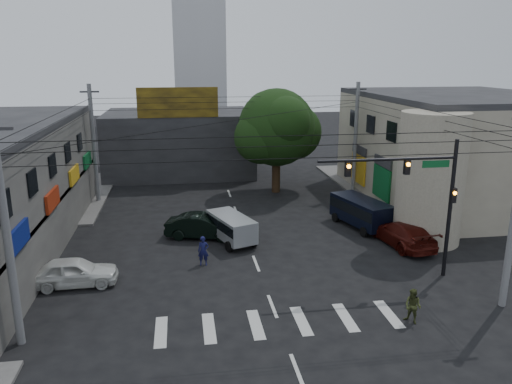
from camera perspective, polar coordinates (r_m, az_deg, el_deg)
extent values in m
plane|color=black|center=(26.17, 0.67, -9.88)|extent=(160.00, 160.00, 0.00)
cube|color=#514F4C|center=(45.11, -26.61, -0.64)|extent=(16.00, 16.00, 0.15)
cube|color=#514F4C|center=(48.10, 18.66, 1.08)|extent=(16.00, 16.00, 0.15)
cube|color=gray|center=(43.06, 22.09, 4.54)|extent=(14.00, 18.00, 8.00)
cylinder|color=gray|center=(31.97, 19.32, 1.49)|extent=(4.00, 4.00, 8.00)
cube|color=#232326|center=(50.07, -8.74, 5.64)|extent=(14.00, 10.00, 6.00)
cube|color=olive|center=(44.67, -8.93, 10.08)|extent=(7.00, 0.30, 2.60)
cylinder|color=black|center=(42.11, 2.31, 2.93)|extent=(0.70, 0.70, 4.40)
sphere|color=black|center=(41.55, 2.36, 7.38)|extent=(6.40, 6.40, 6.40)
cylinder|color=black|center=(27.14, 21.28, -1.90)|extent=(0.20, 0.20, 7.20)
cylinder|color=black|center=(24.95, 14.86, 3.61)|extent=(7.00, 0.14, 0.14)
cube|color=black|center=(25.44, 16.87, 2.76)|extent=(0.28, 0.22, 0.75)
cube|color=black|center=(24.31, 10.46, 2.61)|extent=(0.28, 0.22, 0.75)
sphere|color=orange|center=(25.29, 17.03, 3.02)|extent=(0.20, 0.20, 0.20)
sphere|color=orange|center=(24.15, 10.58, 2.89)|extent=(0.20, 0.20, 0.20)
cube|color=#0B5325|center=(26.10, 19.87, 3.03)|extent=(1.40, 0.06, 0.35)
cylinder|color=#59595B|center=(21.05, -26.61, -4.39)|extent=(0.32, 0.32, 9.20)
cylinder|color=#59595B|center=(40.49, -18.04, 5.17)|extent=(0.32, 0.32, 9.20)
cylinder|color=#59595B|center=(42.45, 11.30, 6.04)|extent=(0.32, 0.32, 9.20)
imported|color=black|center=(31.75, -6.11, -3.91)|extent=(3.90, 5.43, 1.53)
imported|color=silver|center=(26.75, -20.09, -8.58)|extent=(1.94, 4.36, 1.45)
imported|color=#3F0D09|center=(31.60, 16.39, -4.56)|extent=(3.42, 5.75, 1.52)
imported|color=#12133F|center=(27.65, -6.04, -6.71)|extent=(0.66, 0.49, 1.64)
imported|color=#363E1C|center=(22.88, 17.49, -12.35)|extent=(1.31, 1.30, 1.54)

